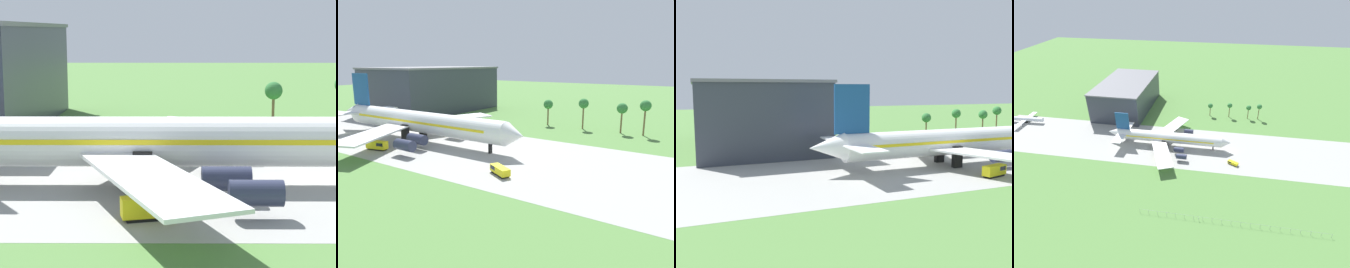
% 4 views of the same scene
% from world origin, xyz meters
% --- Properties ---
extents(ground_plane, '(600.00, 600.00, 0.00)m').
position_xyz_m(ground_plane, '(0.00, 0.00, 0.00)').
color(ground_plane, '#517F3D').
extents(taxiway_strip, '(320.00, 44.00, 0.02)m').
position_xyz_m(taxiway_strip, '(0.00, 0.00, 0.01)').
color(taxiway_strip, '#9E9E99').
rests_on(taxiway_strip, ground_plane).
extents(jet_airliner, '(76.29, 60.18, 20.15)m').
position_xyz_m(jet_airliner, '(-39.09, -0.08, 5.82)').
color(jet_airliner, white).
rests_on(jet_airliner, ground_plane).
extents(baggage_tug, '(6.09, 4.46, 1.88)m').
position_xyz_m(baggage_tug, '(0.46, -12.83, 1.04)').
color(baggage_tug, black).
rests_on(baggage_tug, ground_plane).
extents(fuel_truck, '(6.45, 3.37, 2.58)m').
position_xyz_m(fuel_truck, '(-39.45, -14.56, 1.38)').
color(fuel_truck, black).
rests_on(fuel_truck, ground_plane).
extents(terminal_building, '(36.72, 61.20, 21.57)m').
position_xyz_m(terminal_building, '(-82.11, 48.93, 10.80)').
color(terminal_building, '#333842').
rests_on(terminal_building, ground_plane).
extents(palm_tree_row, '(38.71, 3.60, 11.80)m').
position_xyz_m(palm_tree_row, '(2.67, 45.29, 8.72)').
color(palm_tree_row, brown).
rests_on(palm_tree_row, ground_plane).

